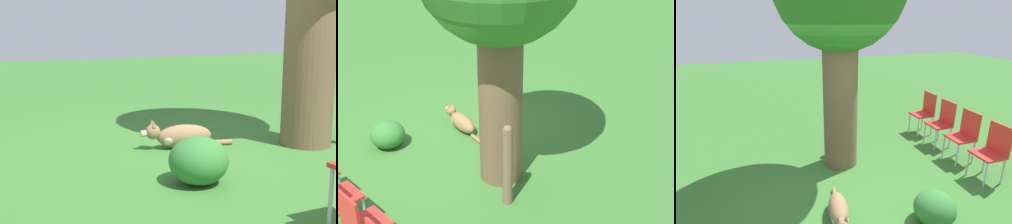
{
  "view_description": "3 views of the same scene",
  "coord_description": "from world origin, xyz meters",
  "views": [
    {
      "loc": [
        4.19,
        -3.05,
        1.44
      ],
      "look_at": [
        -0.69,
        -0.69,
        0.42
      ],
      "focal_mm": 50.0,
      "sensor_mm": 36.0,
      "label": 1
    },
    {
      "loc": [
        4.0,
        4.82,
        4.07
      ],
      "look_at": [
        -0.02,
        0.99,
        1.11
      ],
      "focal_mm": 50.0,
      "sensor_mm": 36.0,
      "label": 2
    },
    {
      "loc": [
        -1.42,
        -3.31,
        2.55
      ],
      "look_at": [
        -0.02,
        0.75,
        1.05
      ],
      "focal_mm": 28.0,
      "sensor_mm": 36.0,
      "label": 3
    }
  ],
  "objects": [
    {
      "name": "fence_post",
      "position": [
        0.34,
        1.36,
        0.61
      ],
      "size": [
        0.13,
        0.13,
        1.2
      ],
      "color": "brown",
      "rests_on": "ground_plane"
    },
    {
      "name": "low_shrub",
      "position": [
        0.63,
        -1.02,
        0.22
      ],
      "size": [
        0.55,
        0.55,
        0.44
      ],
      "color": "#337533",
      "rests_on": "ground_plane"
    },
    {
      "name": "dog",
      "position": [
        -0.56,
        -0.6,
        0.14
      ],
      "size": [
        0.38,
        1.11,
        0.36
      ],
      "rotation": [
        0.0,
        0.0,
        4.53
      ],
      "color": "olive",
      "rests_on": "ground_plane"
    },
    {
      "name": "red_chair_2",
      "position": [
        2.22,
        0.88,
        0.56
      ],
      "size": [
        0.43,
        0.45,
        0.97
      ],
      "rotation": [
        0.0,
        0.0,
        3.12
      ],
      "color": "red",
      "rests_on": "ground_plane"
    },
    {
      "name": "ground_plane",
      "position": [
        0.0,
        0.0,
        0.0
      ],
      "size": [
        30.0,
        30.0,
        0.0
      ],
      "primitive_type": "plane",
      "color": "#38702D"
    }
  ]
}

